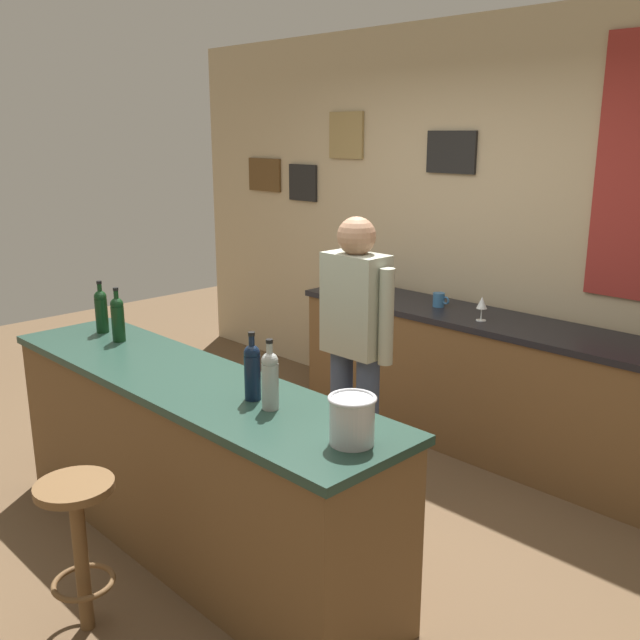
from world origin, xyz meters
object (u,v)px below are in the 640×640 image
Objects in this scene: bartender at (355,340)px; wine_bottle_d at (270,378)px; coffee_mug at (439,300)px; ice_bucket at (352,419)px; wine_bottle_a at (101,310)px; wine_bottle_b at (118,318)px; wine_glass_b at (372,282)px; bar_stool at (79,531)px; wine_glass_a at (367,275)px; wine_bottle_c at (252,370)px; wine_glass_c at (482,304)px.

wine_bottle_d is at bearing -67.47° from bartender.
bartender reaches higher than coffee_mug.
bartender reaches higher than ice_bucket.
wine_bottle_b is at bearing -5.73° from wine_bottle_a.
bartender is at bearing -53.11° from wine_glass_b.
bar_stool is 2.80m from coffee_mug.
coffee_mug is (0.71, -0.06, -0.06)m from wine_glass_a.
wine_bottle_a reaches higher than bar_stool.
wine_bottle_c is 1.97× the size of wine_glass_b.
wine_bottle_d reaches higher than wine_glass_b.
wine_bottle_d is 1.97× the size of wine_glass_b.
coffee_mug is (-0.22, 1.08, 0.01)m from bartender.
wine_bottle_d is 1.94m from wine_glass_c.
bartender is 2.38× the size of bar_stool.
wine_bottle_a is at bearing -97.14° from wine_glass_a.
bartender is 0.99m from wine_glass_c.
wine_glass_c is at bearing -8.67° from wine_glass_a.
ice_bucket is at bearing -0.82° from wine_bottle_d.
bar_stool is 2.22× the size of wine_bottle_d.
ice_bucket is (0.47, -0.01, -0.04)m from wine_bottle_d.
bar_stool is 2.80m from wine_glass_b.
wine_glass_a is at bearing 129.15° from bartender.
bar_stool is at bearing -71.84° from wine_glass_a.
wine_glass_c is at bearing 53.64° from wine_bottle_a.
wine_bottle_b is at bearing -90.65° from wine_glass_a.
bartender is 10.45× the size of wine_glass_c.
wine_bottle_a is 1.97× the size of wine_glass_c.
wine_bottle_b is 1.83m from ice_bucket.
wine_glass_b is at bearing 126.89° from bartender.
wine_glass_c is (-0.08, 1.91, -0.05)m from wine_bottle_c.
wine_bottle_a is at bearing 177.79° from wine_bottle_c.
wine_glass_c is (-0.21, 1.93, -0.05)m from wine_bottle_d.
coffee_mug is at bearing 164.32° from wine_glass_c.
wine_bottle_d is at bearing -59.70° from wine_glass_b.
wine_glass_b is 0.53m from coffee_mug.
wine_glass_a is at bearing 82.86° from wine_bottle_a.
wine_bottle_c is 1.97× the size of wine_glass_c.
wine_bottle_d is at bearing -57.74° from wine_glass_a.
wine_bottle_d is 2.48m from wine_glass_a.
ice_bucket is 2.06m from wine_glass_c.
wine_glass_a is at bearing 122.26° from wine_bottle_d.
bartender is at bearing 36.98° from wine_bottle_a.
bar_stool is (-0.01, -1.67, -0.48)m from bartender.
wine_bottle_c is at bearing 173.33° from wine_bottle_d.
wine_glass_c is (-0.69, 1.94, -0.01)m from ice_bucket.
wine_bottle_b reaches higher than ice_bucket.
wine_bottle_d is (0.41, 0.70, 0.60)m from bar_stool.
wine_glass_a is at bearing 171.33° from wine_glass_c.
coffee_mug is (0.96, 1.97, -0.11)m from wine_bottle_a.
wine_bottle_c is at bearing -87.74° from wine_glass_c.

